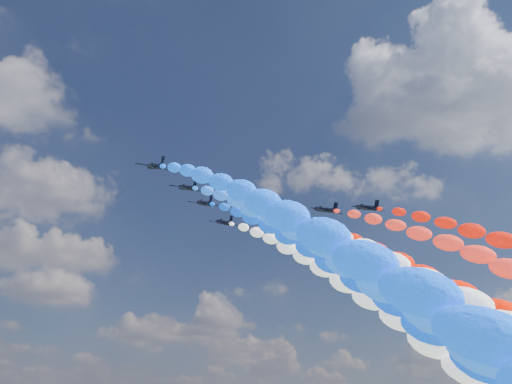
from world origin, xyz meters
TOP-DOWN VIEW (x-y plane):
  - jet_0 at (-28.78, -4.16)m, footprint 8.80×11.82m
  - trail_0 at (-28.78, -53.16)m, footprint 5.72×94.60m
  - jet_1 at (-17.89, 4.42)m, footprint 9.10×12.03m
  - trail_1 at (-17.89, -44.58)m, footprint 5.72×94.60m
  - jet_2 at (-9.96, 12.39)m, footprint 8.90×11.89m
  - trail_2 at (-9.96, -36.61)m, footprint 5.72×94.60m
  - jet_3 at (-0.90, 8.55)m, footprint 8.63×11.69m
  - trail_3 at (-0.90, -40.45)m, footprint 5.72×94.60m
  - jet_4 at (1.38, 24.47)m, footprint 8.68×11.72m
  - trail_4 at (1.38, -24.53)m, footprint 5.72×94.60m
  - jet_5 at (10.70, 13.05)m, footprint 9.11×12.04m
  - trail_5 at (10.70, -35.95)m, footprint 5.72×94.60m
  - jet_6 at (19.44, 2.13)m, footprint 8.97×11.94m
  - trail_6 at (19.44, -46.87)m, footprint 5.72×94.60m
  - jet_7 at (27.61, -4.37)m, footprint 9.12×12.04m

SIDE VIEW (x-z plane):
  - trail_0 at x=-28.78m, z-range 54.68..111.51m
  - trail_1 at x=-17.89m, z-range 54.68..111.51m
  - trail_2 at x=-9.96m, z-range 54.68..111.51m
  - trail_3 at x=-0.90m, z-range 54.68..111.51m
  - trail_4 at x=1.38m, z-range 54.68..111.51m
  - trail_5 at x=10.70m, z-range 54.68..111.51m
  - trail_6 at x=19.44m, z-range 54.68..111.51m
  - jet_0 at x=-28.78m, z-range 107.17..113.44m
  - jet_1 at x=-17.89m, z-range 107.17..113.44m
  - jet_2 at x=-9.96m, z-range 107.17..113.44m
  - jet_3 at x=-0.90m, z-range 107.17..113.44m
  - jet_4 at x=1.38m, z-range 107.17..113.44m
  - jet_5 at x=10.70m, z-range 107.17..113.44m
  - jet_6 at x=19.44m, z-range 107.17..113.44m
  - jet_7 at x=27.61m, z-range 107.17..113.44m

